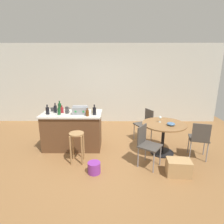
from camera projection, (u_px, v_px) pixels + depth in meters
ground_plane at (99, 155)px, 4.34m from camera, size 8.80×8.80×0.00m
back_wall at (104, 84)px, 6.47m from camera, size 8.00×0.10×2.70m
kitchen_island at (73, 130)px, 4.62m from camera, size 1.45×0.76×0.90m
wooden_stool at (77, 141)px, 3.91m from camera, size 0.31×0.31×0.67m
dining_table at (163, 131)px, 4.29m from camera, size 0.99×0.99×0.74m
folding_chair_near at (147, 143)px, 3.78m from camera, size 0.56×0.56×0.86m
folding_chair_far at (199, 138)px, 4.03m from camera, size 0.49×0.49×0.87m
folding_chair_left at (145, 122)px, 5.07m from camera, size 0.53×0.53×0.85m
toolbox at (80, 110)px, 4.41m from camera, size 0.36×0.22×0.20m
bottle_0 at (94, 111)px, 4.34m from camera, size 0.08×0.08×0.24m
bottle_1 at (59, 111)px, 4.35m from camera, size 0.07×0.07×0.21m
bottle_2 at (55, 109)px, 4.52m from camera, size 0.07×0.07×0.24m
bottle_3 at (60, 107)px, 4.69m from camera, size 0.08×0.08×0.26m
bottle_4 at (48, 111)px, 4.37m from camera, size 0.08×0.08×0.23m
bottle_5 at (87, 113)px, 4.24m from camera, size 0.08×0.08×0.19m
bottle_6 at (62, 110)px, 4.51m from camera, size 0.07×0.07×0.18m
cup_0 at (76, 109)px, 4.63m from camera, size 0.11×0.07×0.10m
cup_1 at (67, 112)px, 4.47m from camera, size 0.12×0.08×0.08m
cup_2 at (67, 109)px, 4.69m from camera, size 0.12×0.09×0.10m
cup_3 at (93, 111)px, 4.51m from camera, size 0.12×0.08×0.09m
cup_4 at (52, 109)px, 4.66m from camera, size 0.12×0.09×0.09m
wine_glass at (160, 118)px, 4.32m from camera, size 0.07×0.07×0.14m
serving_bowl at (171, 124)px, 4.11m from camera, size 0.18×0.18×0.07m
cardboard_box at (179, 167)px, 3.54m from camera, size 0.47×0.34×0.31m
plastic_bucket at (94, 168)px, 3.61m from camera, size 0.25×0.25×0.22m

